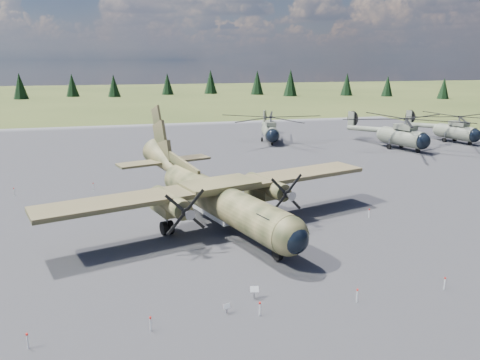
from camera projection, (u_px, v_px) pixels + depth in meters
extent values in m
plane|color=#535927|center=(188.00, 235.00, 38.28)|extent=(500.00, 500.00, 0.00)
cube|color=slate|center=(173.00, 200.00, 47.65)|extent=(120.00, 120.00, 0.04)
cylinder|color=#30361D|center=(222.00, 201.00, 39.27)|extent=(7.96, 18.56, 2.88)
sphere|color=#30361D|center=(289.00, 236.00, 31.60)|extent=(3.50, 3.50, 2.82)
sphere|color=black|center=(294.00, 239.00, 31.14)|extent=(2.57, 2.57, 2.07)
cube|color=black|center=(275.00, 218.00, 32.77)|extent=(2.43, 2.16, 0.57)
cone|color=#30361D|center=(166.00, 163.00, 49.05)|extent=(4.69, 7.57, 4.33)
cube|color=#9EA0A3|center=(217.00, 211.00, 40.41)|extent=(3.61, 6.46, 0.51)
cube|color=#2D361C|center=(219.00, 186.00, 39.40)|extent=(29.57, 11.73, 0.36)
cube|color=#30361D|center=(219.00, 184.00, 39.34)|extent=(6.96, 5.28, 0.36)
cylinder|color=#30361D|center=(170.00, 202.00, 36.97)|extent=(2.98, 5.56, 1.54)
cube|color=#30361D|center=(166.00, 207.00, 37.82)|extent=(2.46, 3.79, 0.82)
cone|color=gray|center=(188.00, 214.00, 34.20)|extent=(1.01, 1.11, 0.78)
cylinder|color=black|center=(167.00, 228.00, 38.26)|extent=(1.19, 1.34, 1.13)
cylinder|color=#30361D|center=(267.00, 186.00, 41.60)|extent=(2.98, 5.56, 1.54)
cube|color=#30361D|center=(261.00, 191.00, 42.44)|extent=(2.46, 3.79, 0.82)
cone|color=gray|center=(289.00, 195.00, 38.83)|extent=(1.01, 1.11, 0.78)
cylinder|color=black|center=(261.00, 210.00, 42.88)|extent=(1.19, 1.34, 1.13)
cube|color=#30361D|center=(181.00, 164.00, 45.66)|extent=(2.46, 7.53, 1.72)
cube|color=#2D361C|center=(164.00, 161.00, 49.47)|extent=(10.10, 4.94, 0.23)
cylinder|color=gray|center=(278.00, 244.00, 32.88)|extent=(0.18, 0.18, 0.92)
cylinder|color=black|center=(277.00, 254.00, 33.07)|extent=(0.62, 1.02, 0.96)
cylinder|color=slate|center=(270.00, 132.00, 80.50)|extent=(3.76, 7.25, 2.40)
sphere|color=black|center=(273.00, 136.00, 77.18)|extent=(2.61, 2.61, 2.21)
sphere|color=slate|center=(268.00, 130.00, 83.84)|extent=(2.61, 2.61, 2.21)
cube|color=slate|center=(271.00, 124.00, 79.75)|extent=(2.23, 3.34, 0.72)
cylinder|color=gray|center=(271.00, 120.00, 79.57)|extent=(0.41, 0.41, 0.96)
cylinder|color=slate|center=(266.00, 125.00, 87.24)|extent=(2.47, 8.18, 1.37)
cube|color=slate|center=(264.00, 116.00, 90.42)|extent=(0.48, 1.36, 2.30)
cylinder|color=black|center=(266.00, 116.00, 90.44)|extent=(0.57, 2.45, 2.49)
cylinder|color=black|center=(272.00, 143.00, 78.07)|extent=(0.40, 0.69, 0.65)
cylinder|color=black|center=(262.00, 139.00, 81.90)|extent=(0.44, 0.81, 0.77)
cylinder|color=gray|center=(262.00, 137.00, 81.78)|extent=(0.16, 0.16, 1.39)
cylinder|color=black|center=(277.00, 139.00, 82.03)|extent=(0.44, 0.81, 0.77)
cylinder|color=gray|center=(277.00, 136.00, 81.90)|extent=(0.16, 0.16, 1.39)
cylinder|color=slate|center=(402.00, 137.00, 74.03)|extent=(4.53, 8.12, 2.67)
sphere|color=black|center=(422.00, 141.00, 70.80)|extent=(3.00, 3.00, 2.46)
sphere|color=slate|center=(384.00, 134.00, 77.28)|extent=(3.00, 3.00, 2.46)
cube|color=slate|center=(405.00, 127.00, 73.25)|extent=(2.62, 3.77, 0.80)
cylinder|color=gray|center=(406.00, 122.00, 73.05)|extent=(0.47, 0.47, 1.07)
cylinder|color=slate|center=(367.00, 129.00, 80.57)|extent=(3.17, 9.05, 1.53)
cube|color=slate|center=(351.00, 119.00, 83.61)|extent=(0.60, 1.51, 2.56)
cylinder|color=black|center=(353.00, 119.00, 83.79)|extent=(0.76, 2.70, 2.78)
cylinder|color=black|center=(418.00, 150.00, 71.71)|extent=(0.47, 0.78, 0.73)
cylinder|color=black|center=(389.00, 147.00, 74.81)|extent=(0.53, 0.91, 0.85)
cylinder|color=gray|center=(389.00, 143.00, 74.67)|extent=(0.18, 0.18, 1.55)
cylinder|color=black|center=(402.00, 145.00, 76.18)|extent=(0.53, 0.91, 0.85)
cylinder|color=gray|center=(402.00, 142.00, 76.04)|extent=(0.18, 0.18, 1.55)
cylinder|color=slate|center=(456.00, 132.00, 80.37)|extent=(3.82, 7.38, 2.44)
sphere|color=black|center=(474.00, 136.00, 77.33)|extent=(2.65, 2.65, 2.25)
sphere|color=slate|center=(439.00, 130.00, 83.42)|extent=(2.65, 2.65, 2.25)
cube|color=slate|center=(459.00, 124.00, 79.64)|extent=(2.26, 3.40, 0.73)
cylinder|color=gray|center=(460.00, 119.00, 79.46)|extent=(0.42, 0.42, 0.98)
cylinder|color=slate|center=(423.00, 125.00, 86.51)|extent=(2.49, 8.33, 1.40)
cube|color=slate|center=(409.00, 117.00, 89.38)|extent=(0.49, 1.38, 2.34)
cylinder|color=black|center=(410.00, 117.00, 89.53)|extent=(0.57, 2.50, 2.54)
cylinder|color=black|center=(470.00, 143.00, 78.18)|extent=(0.40, 0.71, 0.66)
cylinder|color=black|center=(444.00, 140.00, 81.17)|extent=(0.45, 0.82, 0.78)
cylinder|color=gray|center=(444.00, 137.00, 81.04)|extent=(0.16, 0.16, 1.42)
cylinder|color=black|center=(455.00, 139.00, 82.31)|extent=(0.45, 0.82, 0.78)
cylinder|color=gray|center=(455.00, 136.00, 82.18)|extent=(0.16, 0.16, 1.42)
cube|color=gray|center=(227.00, 309.00, 26.34)|extent=(0.08, 0.08, 0.48)
cube|color=white|center=(227.00, 306.00, 26.24)|extent=(0.41, 0.25, 0.27)
cube|color=gray|center=(254.00, 293.00, 28.00)|extent=(0.11, 0.11, 0.64)
cube|color=white|center=(254.00, 289.00, 27.87)|extent=(0.54, 0.31, 0.36)
cylinder|color=white|center=(28.00, 341.00, 23.07)|extent=(0.07, 0.07, 0.80)
cylinder|color=red|center=(27.00, 334.00, 22.97)|extent=(0.12, 0.12, 0.10)
cylinder|color=white|center=(151.00, 324.00, 24.55)|extent=(0.07, 0.07, 0.80)
cylinder|color=red|center=(150.00, 318.00, 24.45)|extent=(0.12, 0.12, 0.10)
cylinder|color=white|center=(260.00, 309.00, 26.03)|extent=(0.07, 0.07, 0.80)
cylinder|color=red|center=(260.00, 303.00, 25.93)|extent=(0.12, 0.12, 0.10)
cylinder|color=white|center=(357.00, 296.00, 27.51)|extent=(0.07, 0.07, 0.80)
cylinder|color=red|center=(358.00, 290.00, 27.41)|extent=(0.12, 0.12, 0.10)
cylinder|color=white|center=(444.00, 284.00, 28.99)|extent=(0.07, 0.07, 0.80)
cylinder|color=red|center=(445.00, 278.00, 28.89)|extent=(0.12, 0.12, 0.10)
cylinder|color=white|center=(14.00, 192.00, 49.22)|extent=(0.07, 0.07, 0.80)
cylinder|color=red|center=(14.00, 188.00, 49.12)|extent=(0.12, 0.12, 0.10)
cylinder|color=white|center=(93.00, 187.00, 51.20)|extent=(0.07, 0.07, 0.80)
cylinder|color=red|center=(93.00, 183.00, 51.10)|extent=(0.12, 0.12, 0.10)
cylinder|color=white|center=(167.00, 182.00, 53.17)|extent=(0.07, 0.07, 0.80)
cylinder|color=red|center=(167.00, 179.00, 53.07)|extent=(0.12, 0.12, 0.10)
cylinder|color=white|center=(235.00, 178.00, 55.14)|extent=(0.07, 0.07, 0.80)
cylinder|color=red|center=(235.00, 174.00, 55.04)|extent=(0.12, 0.12, 0.10)
cylinder|color=white|center=(298.00, 174.00, 57.12)|extent=(0.07, 0.07, 0.80)
cylinder|color=red|center=(298.00, 171.00, 57.02)|extent=(0.12, 0.12, 0.10)
cylinder|color=white|center=(369.00, 214.00, 42.25)|extent=(0.07, 0.07, 0.80)
cylinder|color=red|center=(369.00, 209.00, 42.15)|extent=(0.12, 0.12, 0.10)
cone|color=black|center=(444.00, 88.00, 171.81)|extent=(4.27, 4.27, 7.62)
cone|color=black|center=(387.00, 86.00, 184.13)|extent=(4.50, 4.50, 8.03)
cone|color=black|center=(347.00, 84.00, 188.38)|extent=(4.99, 4.99, 8.91)
cone|color=black|center=(290.00, 82.00, 185.58)|extent=(5.84, 5.84, 10.43)
cone|color=black|center=(257.00, 82.00, 193.43)|extent=(5.51, 5.51, 9.84)
cone|color=black|center=(211.00, 82.00, 198.39)|extent=(5.57, 5.57, 9.95)
cone|color=black|center=(167.00, 84.00, 192.85)|extent=(4.89, 4.89, 8.73)
cone|color=black|center=(114.00, 86.00, 180.91)|extent=(4.79, 4.79, 8.56)
cone|color=black|center=(72.00, 85.00, 181.91)|extent=(4.98, 4.98, 8.89)
cone|color=black|center=(20.00, 86.00, 170.35)|extent=(5.30, 5.30, 9.46)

